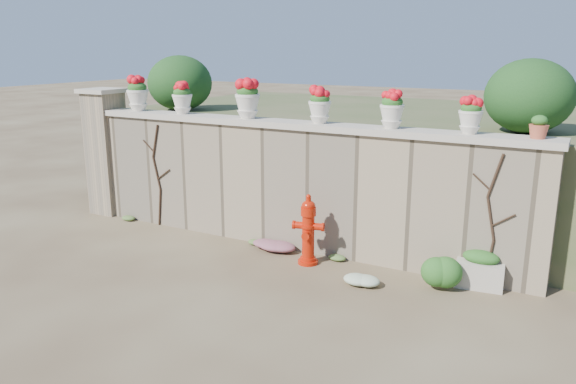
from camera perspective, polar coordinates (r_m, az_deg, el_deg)
The scene contains 21 objects.
ground at distance 8.15m, azimuth -5.88°, elevation -9.11°, with size 80.00×80.00×0.00m, color #503C28.
stone_wall at distance 9.29m, azimuth 0.23°, elevation 0.45°, with size 8.00×0.40×2.00m, color #8C795D.
wall_cap at distance 9.09m, azimuth 0.23°, elevation 6.88°, with size 8.10×0.52×0.10m, color #B8AD9C.
gate_pillar at distance 11.75m, azimuth -17.93°, elevation 4.00°, with size 0.72×0.72×2.48m.
raised_fill at distance 12.14m, azimuth 7.44°, elevation 3.67°, with size 9.00×6.00×2.00m, color #384C23.
back_shrub_left at distance 11.82m, azimuth -10.91°, elevation 10.82°, with size 1.30×1.30×1.10m, color #143814.
back_shrub_right at distance 9.20m, azimuth 23.31°, elevation 8.94°, with size 1.30×1.30×1.10m, color #143814.
vine_left at distance 10.63m, azimuth -13.14°, elevation 1.81°, with size 0.60×0.04×1.91m.
vine_right at distance 8.10m, azimuth 19.97°, elevation -2.62°, with size 0.60×0.04×1.91m.
fire_hydrant at distance 8.59m, azimuth 2.06°, elevation -3.83°, with size 0.48×0.34×1.10m.
planter_box at distance 8.33m, azimuth 18.91°, elevation -7.51°, with size 0.68×0.45×0.53m.
green_shrub at distance 8.09m, azimuth 15.03°, elevation -7.53°, with size 0.61×0.55×0.58m, color #1E5119.
magenta_clump at distance 9.24m, azimuth -1.66°, elevation -5.45°, with size 0.79×0.53×0.21m, color #B9257C.
white_flowers at distance 8.01m, azimuth 7.70°, elevation -8.88°, with size 0.51×0.41×0.18m, color white.
urn_pot_0 at distance 10.96m, azimuth -15.03°, elevation 9.59°, with size 0.40×0.40×0.63m.
urn_pot_1 at distance 10.27m, azimuth -10.70°, elevation 9.33°, with size 0.35×0.35×0.56m.
urn_pot_2 at distance 9.46m, azimuth -4.14°, elevation 9.40°, with size 0.41×0.41×0.65m.
urn_pot_3 at distance 8.82m, azimuth 3.24°, elevation 8.75°, with size 0.35×0.35×0.56m.
urn_pot_4 at distance 8.39m, azimuth 10.51°, elevation 8.24°, with size 0.35×0.35×0.56m.
urn_pot_5 at distance 8.12m, azimuth 18.06°, elevation 7.42°, with size 0.33×0.33×0.51m.
terracotta_pot at distance 8.02m, azimuth 24.12°, elevation 5.94°, with size 0.25×0.25×0.30m.
Camera 1 is at (4.28, -6.13, 3.25)m, focal length 35.00 mm.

